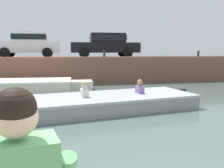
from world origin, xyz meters
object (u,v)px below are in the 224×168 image
Objects in this scene: car_left_inner_white at (29,44)px; motorboat_passing at (102,103)px; mooring_bollard_mid at (104,54)px; mooring_bollard_east at (198,54)px; car_centre_black at (106,44)px; boat_moored_west_cream at (19,86)px.

motorboat_passing is at bearing -69.17° from car_left_inner_white.
mooring_bollard_mid is (1.27, 6.65, 1.53)m from motorboat_passing.
motorboat_passing is 9.13m from car_left_inner_white.
mooring_bollard_east reaches higher than motorboat_passing.
motorboat_passing is 8.73m from car_centre_black.
car_left_inner_white is at bearing 110.83° from motorboat_passing.
car_left_inner_white is 8.62× the size of mooring_bollard_east.
car_left_inner_white is 10.69m from mooring_bollard_east.
car_left_inner_white is (-3.16, 8.30, 2.14)m from motorboat_passing.
mooring_bollard_mid is (4.52, 2.17, 1.49)m from boat_moored_west_cream.
motorboat_passing is 1.56× the size of car_centre_black.
boat_moored_west_cream is at bearing -142.17° from car_centre_black.
car_left_inner_white is at bearing 179.96° from car_centre_black.
boat_moored_west_cream is 1.47× the size of car_centre_black.
motorboat_passing is at bearing -101.32° from car_centre_black.
car_centre_black reaches higher than mooring_bollard_mid.
car_centre_black is 5.99m from mooring_bollard_east.
boat_moored_west_cream is 14.75× the size of mooring_bollard_mid.
car_centre_black is at bearing 76.77° from mooring_bollard_mid.
car_centre_black is at bearing 37.83° from boat_moored_west_cream.
car_centre_black reaches higher than boat_moored_west_cream.
car_centre_black is 1.79m from mooring_bollard_mid.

